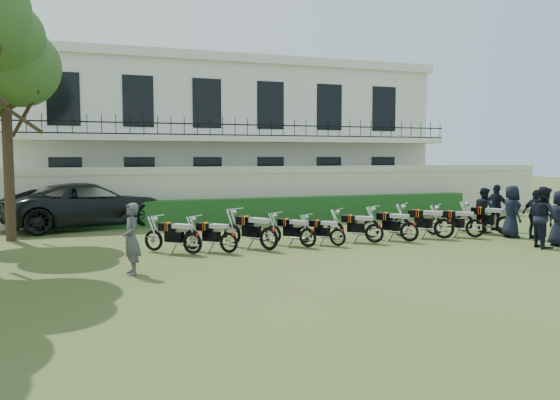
{
  "coord_description": "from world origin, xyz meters",
  "views": [
    {
      "loc": [
        -6.5,
        -14.43,
        2.75
      ],
      "look_at": [
        -0.69,
        2.3,
        1.31
      ],
      "focal_mm": 35.0,
      "sensor_mm": 36.0,
      "label": 1
    }
  ],
  "objects": [
    {
      "name": "ground",
      "position": [
        0.0,
        0.0,
        0.0
      ],
      "size": [
        100.0,
        100.0,
        0.0
      ],
      "primitive_type": "plane",
      "color": "#38471C",
      "rests_on": "ground"
    },
    {
      "name": "perimeter_wall",
      "position": [
        0.0,
        8.0,
        1.17
      ],
      "size": [
        30.0,
        0.35,
        2.3
      ],
      "color": "beige",
      "rests_on": "ground"
    },
    {
      "name": "hedge",
      "position": [
        1.0,
        7.2,
        0.5
      ],
      "size": [
        18.0,
        0.6,
        1.0
      ],
      "primitive_type": "cube",
      "color": "#1D491A",
      "rests_on": "ground"
    },
    {
      "name": "building",
      "position": [
        0.0,
        13.96,
        3.71
      ],
      "size": [
        20.4,
        9.6,
        7.4
      ],
      "color": "silver",
      "rests_on": "ground"
    },
    {
      "name": "tree_west_near",
      "position": [
        -8.96,
        5.0,
        5.89
      ],
      "size": [
        3.4,
        3.2,
        7.9
      ],
      "color": "#473323",
      "rests_on": "ground"
    },
    {
      "name": "motorcycle_0",
      "position": [
        -3.88,
        0.51,
        0.48
      ],
      "size": [
        1.48,
        1.35,
        1.04
      ],
      "rotation": [
        0.0,
        0.0,
        0.83
      ],
      "color": "black",
      "rests_on": "ground"
    },
    {
      "name": "motorcycle_1",
      "position": [
        -2.89,
        0.37,
        0.46
      ],
      "size": [
        1.35,
        1.38,
        1.01
      ],
      "rotation": [
        0.0,
        0.0,
        0.77
      ],
      "color": "black",
      "rests_on": "ground"
    },
    {
      "name": "motorcycle_2",
      "position": [
        -1.7,
        0.4,
        0.53
      ],
      "size": [
        1.23,
        1.82,
        1.15
      ],
      "rotation": [
        0.0,
        0.0,
        0.58
      ],
      "color": "black",
      "rests_on": "ground"
    },
    {
      "name": "motorcycle_3",
      "position": [
        -0.43,
        0.52,
        0.46
      ],
      "size": [
        1.18,
        1.5,
        1.0
      ],
      "rotation": [
        0.0,
        0.0,
        0.66
      ],
      "color": "black",
      "rests_on": "ground"
    },
    {
      "name": "motorcycle_4",
      "position": [
        0.52,
        0.46,
        0.42
      ],
      "size": [
        1.13,
        1.35,
        0.92
      ],
      "rotation": [
        0.0,
        0.0,
        0.69
      ],
      "color": "black",
      "rests_on": "ground"
    },
    {
      "name": "motorcycle_5",
      "position": [
        1.85,
        0.6,
        0.48
      ],
      "size": [
        1.42,
        1.4,
        1.04
      ],
      "rotation": [
        0.0,
        0.0,
        0.79
      ],
      "color": "black",
      "rests_on": "ground"
    },
    {
      "name": "motorcycle_6",
      "position": [
        3.01,
        0.44,
        0.5
      ],
      "size": [
        1.2,
        1.7,
        1.08
      ],
      "rotation": [
        0.0,
        0.0,
        0.6
      ],
      "color": "black",
      "rests_on": "ground"
    },
    {
      "name": "motorcycle_7",
      "position": [
        4.45,
        0.63,
        0.52
      ],
      "size": [
        1.61,
        1.48,
        1.14
      ],
      "rotation": [
        0.0,
        0.0,
        0.83
      ],
      "color": "black",
      "rests_on": "ground"
    },
    {
      "name": "motorcycle_8",
      "position": [
        5.57,
        0.49,
        0.49
      ],
      "size": [
        1.43,
        1.47,
        1.07
      ],
      "rotation": [
        0.0,
        0.0,
        0.77
      ],
      "color": "black",
      "rests_on": "ground"
    },
    {
      "name": "motorcycle_9",
      "position": [
        6.93,
        0.61,
        0.52
      ],
      "size": [
        1.26,
        1.76,
        1.13
      ],
      "rotation": [
        0.0,
        0.0,
        0.6
      ],
      "color": "black",
      "rests_on": "ground"
    },
    {
      "name": "suv",
      "position": [
        -6.59,
        7.75,
        0.86
      ],
      "size": [
        6.75,
        4.58,
        1.72
      ],
      "primitive_type": "imported",
      "rotation": [
        0.0,
        0.0,
        1.88
      ],
      "color": "black",
      "rests_on": "ground"
    },
    {
      "name": "inspector",
      "position": [
        -5.65,
        -1.52,
        0.83
      ],
      "size": [
        0.48,
        0.66,
        1.67
      ],
      "primitive_type": "imported",
      "rotation": [
        0.0,
        0.0,
        -1.42
      ],
      "color": "#515155",
      "rests_on": "ground"
    },
    {
      "name": "officer_0",
      "position": [
        6.93,
        -1.68,
        0.86
      ],
      "size": [
        0.66,
        0.91,
        1.72
      ],
      "primitive_type": "imported",
      "rotation": [
        0.0,
        0.0,
        1.71
      ],
      "color": "black",
      "rests_on": "ground"
    },
    {
      "name": "officer_1",
      "position": [
        6.25,
        -1.72,
        0.92
      ],
      "size": [
        0.9,
        1.04,
        1.85
      ],
      "primitive_type": "imported",
      "rotation": [
        0.0,
        0.0,
        1.33
      ],
      "color": "black",
      "rests_on": "ground"
    },
    {
      "name": "officer_2",
      "position": [
        7.36,
        -0.29,
        0.82
      ],
      "size": [
        0.58,
        1.03,
        1.65
      ],
      "primitive_type": "imported",
      "rotation": [
        0.0,
        0.0,
        1.77
      ],
      "color": "black",
      "rests_on": "ground"
    },
    {
      "name": "officer_3",
      "position": [
        6.86,
        0.27,
        0.88
      ],
      "size": [
        0.76,
        0.98,
        1.76
      ],
      "primitive_type": "imported",
      "rotation": [
        0.0,
        0.0,
        1.31
      ],
      "color": "black",
      "rests_on": "ground"
    },
    {
      "name": "officer_4",
      "position": [
        6.8,
        1.56,
        0.81
      ],
      "size": [
        0.61,
        0.79,
        1.62
      ],
      "primitive_type": "imported",
      "rotation": [
        0.0,
        0.0,
        1.57
      ],
      "color": "black",
      "rests_on": "ground"
    },
    {
      "name": "officer_5",
      "position": [
        7.56,
        1.8,
        0.85
      ],
      "size": [
        0.63,
        1.07,
        1.7
      ],
      "primitive_type": "imported",
      "rotation": [
        0.0,
        0.0,
        1.8
      ],
      "color": "black",
      "rests_on": "ground"
    }
  ]
}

